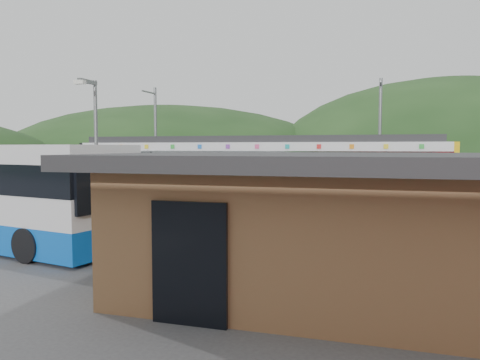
# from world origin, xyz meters

# --- Properties ---
(ground) EXTENTS (120.00, 120.00, 0.00)m
(ground) POSITION_xyz_m (0.00, 0.00, 0.00)
(ground) COLOR #4C4C4F
(ground) RESTS_ON ground
(hills) EXTENTS (146.00, 149.00, 26.00)m
(hills) POSITION_xyz_m (6.19, 5.29, 0.00)
(hills) COLOR #1E3D19
(hills) RESTS_ON ground
(platform) EXTENTS (26.00, 3.20, 0.30)m
(platform) POSITION_xyz_m (0.00, 3.30, 0.15)
(platform) COLOR #9E9E99
(platform) RESTS_ON ground
(yellow_line) EXTENTS (26.00, 0.10, 0.01)m
(yellow_line) POSITION_xyz_m (0.00, 2.00, 0.30)
(yellow_line) COLOR yellow
(yellow_line) RESTS_ON platform
(train) EXTENTS (20.44, 3.01, 3.74)m
(train) POSITION_xyz_m (0.35, 6.00, 2.06)
(train) COLOR black
(train) RESTS_ON ground
(catenary_mast_west) EXTENTS (0.18, 1.80, 7.00)m
(catenary_mast_west) POSITION_xyz_m (-7.00, 8.56, 3.65)
(catenary_mast_west) COLOR slate
(catenary_mast_west) RESTS_ON ground
(catenary_mast_east) EXTENTS (0.18, 1.80, 7.00)m
(catenary_mast_east) POSITION_xyz_m (7.00, 8.56, 3.65)
(catenary_mast_east) COLOR slate
(catenary_mast_east) RESTS_ON ground
(station_shelter) EXTENTS (9.20, 6.20, 3.00)m
(station_shelter) POSITION_xyz_m (6.00, -9.01, 1.55)
(station_shelter) COLOR olive
(station_shelter) RESTS_ON ground
(lamp_post) EXTENTS (0.35, 0.95, 5.34)m
(lamp_post) POSITION_xyz_m (-1.96, -5.56, 3.21)
(lamp_post) COLOR slate
(lamp_post) RESTS_ON ground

